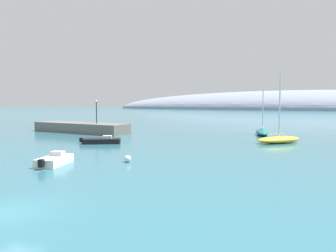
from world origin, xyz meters
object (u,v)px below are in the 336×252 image
(harbor_lamp_post, at_px, (96,109))
(sailboat_teal_near_shore, at_px, (262,132))
(motorboat_black_foreground, at_px, (102,141))
(sailboat_yellow_mid_mooring, at_px, (279,139))
(mooring_buoy_white, at_px, (128,159))
(motorboat_white_alongside_breakwater, at_px, (54,160))

(harbor_lamp_post, bearing_deg, sailboat_teal_near_shore, 16.80)
(motorboat_black_foreground, relative_size, harbor_lamp_post, 1.29)
(sailboat_yellow_mid_mooring, height_order, mooring_buoy_white, sailboat_yellow_mid_mooring)
(motorboat_black_foreground, distance_m, harbor_lamp_post, 15.17)
(sailboat_yellow_mid_mooring, distance_m, motorboat_black_foreground, 24.24)
(motorboat_white_alongside_breakwater, relative_size, harbor_lamp_post, 1.05)
(sailboat_yellow_mid_mooring, bearing_deg, motorboat_black_foreground, 159.88)
(sailboat_yellow_mid_mooring, xyz_separation_m, motorboat_white_alongside_breakwater, (-18.03, -23.31, -0.15))
(sailboat_yellow_mid_mooring, bearing_deg, harbor_lamp_post, 132.94)
(sailboat_yellow_mid_mooring, bearing_deg, mooring_buoy_white, -165.48)
(motorboat_black_foreground, bearing_deg, motorboat_white_alongside_breakwater, -99.62)
(sailboat_teal_near_shore, bearing_deg, motorboat_black_foreground, 127.99)
(motorboat_black_foreground, bearing_deg, harbor_lamp_post, 100.74)
(sailboat_teal_near_shore, relative_size, harbor_lamp_post, 1.98)
(sailboat_teal_near_shore, distance_m, mooring_buoy_white, 31.79)
(motorboat_black_foreground, xyz_separation_m, motorboat_white_alongside_breakwater, (4.26, -13.80, 0.03))
(motorboat_white_alongside_breakwater, distance_m, mooring_buoy_white, 6.54)
(motorboat_white_alongside_breakwater, height_order, harbor_lamp_post, harbor_lamp_post)
(sailboat_yellow_mid_mooring, xyz_separation_m, mooring_buoy_white, (-12.50, -19.81, -0.24))
(sailboat_teal_near_shore, height_order, harbor_lamp_post, sailboat_teal_near_shore)
(sailboat_yellow_mid_mooring, distance_m, harbor_lamp_post, 31.51)
(mooring_buoy_white, bearing_deg, harbor_lamp_post, 130.48)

